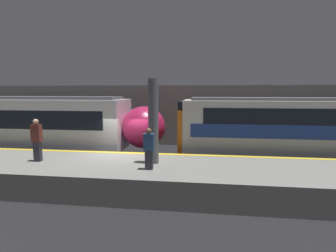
# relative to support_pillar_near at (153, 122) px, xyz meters

# --- Properties ---
(ground_plane) EXTENTS (120.00, 120.00, 0.00)m
(ground_plane) POSITION_rel_support_pillar_near_xyz_m (-1.93, 1.66, -2.70)
(ground_plane) COLOR black
(platform) EXTENTS (40.00, 3.80, 1.02)m
(platform) POSITION_rel_support_pillar_near_xyz_m (-1.93, -0.24, -2.20)
(platform) COLOR slate
(platform) RESTS_ON ground
(station_rear_barrier) EXTENTS (50.00, 0.15, 4.33)m
(station_rear_barrier) POSITION_rel_support_pillar_near_xyz_m (-1.93, 8.55, -0.54)
(station_rear_barrier) COLOR #9E998E
(station_rear_barrier) RESTS_ON ground
(support_pillar_near) EXTENTS (0.41, 0.41, 3.38)m
(support_pillar_near) POSITION_rel_support_pillar_near_xyz_m (0.00, 0.00, 0.00)
(support_pillar_near) COLOR #56565B
(support_pillar_near) RESTS_ON platform
(person_waiting) EXTENTS (0.38, 0.24, 1.77)m
(person_waiting) POSITION_rel_support_pillar_near_xyz_m (-4.82, -0.39, -0.75)
(person_waiting) COLOR #2D2D38
(person_waiting) RESTS_ON platform
(person_walking) EXTENTS (0.38, 0.24, 1.55)m
(person_walking) POSITION_rel_support_pillar_near_xyz_m (-0.00, -0.91, -0.88)
(person_walking) COLOR #2D2D38
(person_walking) RESTS_ON platform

